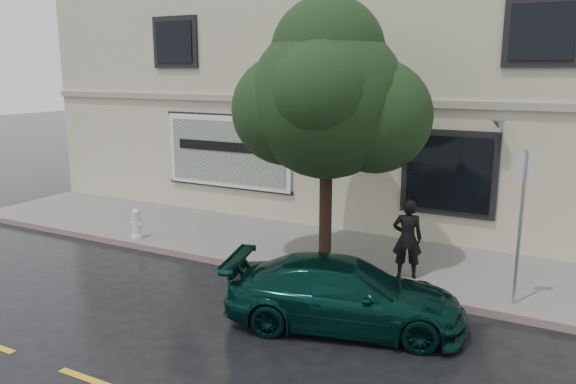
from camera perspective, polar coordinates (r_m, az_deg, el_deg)
The scene contains 12 objects.
ground at distance 11.43m, azimuth -6.48°, elevation -10.41°, with size 90.00×90.00×0.00m, color black.
sidewalk at distance 14.03m, azimuth 1.06°, elevation -5.65°, with size 20.00×3.50×0.15m, color gray.
curb at distance 12.58m, azimuth -2.59°, elevation -7.81°, with size 20.00×0.18×0.16m, color gray.
road_marking at distance 9.08m, azimuth -19.67°, elevation -17.44°, with size 19.00×0.12×0.01m, color gold.
building at distance 18.67m, azimuth 9.25°, elevation 9.40°, with size 20.00×8.12×7.00m.
billboard at distance 16.58m, azimuth -6.18°, elevation 4.11°, with size 4.30×0.16×2.20m.
car at distance 9.93m, azimuth 5.73°, elevation -10.27°, with size 1.82×4.12×1.20m, color #072B25.
pedestrian at distance 11.88m, azimuth 12.03°, elevation -4.64°, with size 0.61×0.40×1.68m, color black.
umbrella at distance 11.59m, azimuth 12.30°, elevation 1.20°, with size 1.06×1.06×0.78m, color black.
street_tree at distance 11.98m, azimuth 3.99°, elevation 9.18°, with size 3.31×3.31×5.27m.
fire_hydrant at distance 14.96m, azimuth -15.12°, elevation -3.13°, with size 0.32×0.30×0.77m.
sign_pole at distance 10.92m, azimuth 22.61°, elevation -2.15°, with size 0.34×0.14×2.88m.
Camera 1 is at (6.04, -8.65, 4.41)m, focal length 35.00 mm.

